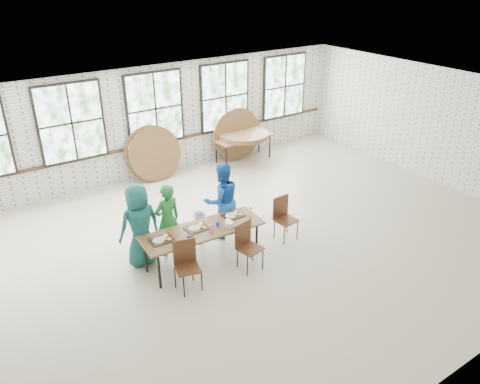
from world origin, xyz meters
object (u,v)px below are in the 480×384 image
(dining_table, at_px, (203,232))
(storage_table, at_px, (243,139))
(chair_near_right, at_px, (246,242))
(chair_near_left, at_px, (186,261))

(dining_table, bearing_deg, storage_table, 50.29)
(dining_table, height_order, chair_near_right, chair_near_right)
(storage_table, bearing_deg, chair_near_left, -137.53)
(chair_near_left, height_order, storage_table, chair_near_left)
(dining_table, distance_m, chair_near_left, 0.84)
(dining_table, xyz_separation_m, storage_table, (3.66, 3.94, -0.00))
(chair_near_left, xyz_separation_m, chair_near_right, (1.25, -0.10, 0.00))
(chair_near_right, distance_m, storage_table, 5.49)
(dining_table, relative_size, chair_near_right, 2.57)
(dining_table, height_order, chair_near_left, chair_near_left)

